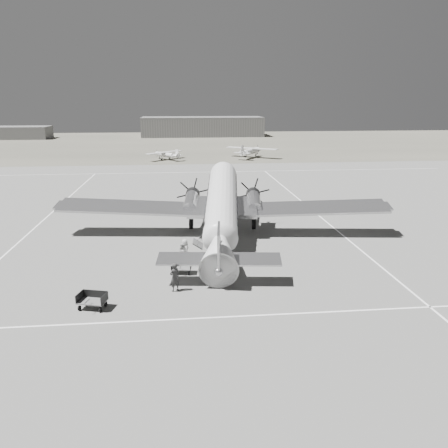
{
  "coord_description": "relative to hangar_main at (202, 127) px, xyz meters",
  "views": [
    {
      "loc": [
        -3.27,
        -37.27,
        12.44
      ],
      "look_at": [
        0.35,
        -1.6,
        2.2
      ],
      "focal_mm": 35.0,
      "sensor_mm": 36.0,
      "label": 1
    }
  ],
  "objects": [
    {
      "name": "ramp_agent",
      "position": [
        -8.18,
        -125.33,
        -2.37
      ],
      "size": [
        0.75,
        0.94,
        1.86
      ],
      "primitive_type": "imported",
      "rotation": [
        0.0,
        0.0,
        1.52
      ],
      "color": "#B5B5B3",
      "rests_on": "ground"
    },
    {
      "name": "shed_secondary",
      "position": [
        -60.0,
        -5.0,
        -1.3
      ],
      "size": [
        18.0,
        10.0,
        4.0
      ],
      "primitive_type": "cube",
      "color": "#595959",
      "rests_on": "ground"
    },
    {
      "name": "taxi_line_left",
      "position": [
        -23.0,
        -110.0,
        -3.29
      ],
      "size": [
        0.15,
        60.0,
        0.01
      ],
      "primitive_type": "cube",
      "color": "white",
      "rests_on": "ground"
    },
    {
      "name": "baggage_cart_near",
      "position": [
        -8.37,
        -126.92,
        -2.87
      ],
      "size": [
        1.67,
        1.28,
        0.87
      ],
      "primitive_type": null,
      "rotation": [
        0.0,
        0.0,
        -0.13
      ],
      "color": "#595959",
      "rests_on": "ground"
    },
    {
      "name": "passenger",
      "position": [
        -8.05,
        -124.16,
        -2.42
      ],
      "size": [
        0.84,
        1.01,
        1.76
      ],
      "primitive_type": "imported",
      "rotation": [
        0.0,
        0.0,
        1.96
      ],
      "color": "#AAAAA8",
      "rests_on": "ground"
    },
    {
      "name": "ground_crew",
      "position": [
        -8.83,
        -129.97,
        -2.3
      ],
      "size": [
        0.87,
        0.81,
        2.0
      ],
      "primitive_type": "imported",
      "rotation": [
        0.0,
        0.0,
        3.74
      ],
      "color": "#2A2A2A",
      "rests_on": "ground"
    },
    {
      "name": "taxi_line_horizon",
      "position": [
        -5.0,
        -80.0,
        -3.29
      ],
      "size": [
        90.0,
        0.15,
        0.01
      ],
      "primitive_type": "cube",
      "color": "white",
      "rests_on": "ground"
    },
    {
      "name": "light_plane_left",
      "position": [
        -11.15,
        -62.8,
        -2.33
      ],
      "size": [
        12.01,
        11.88,
        1.94
      ],
      "primitive_type": null,
      "rotation": [
        0.0,
        0.0,
        0.74
      ],
      "color": "silver",
      "rests_on": "ground"
    },
    {
      "name": "taxi_line_near",
      "position": [
        -5.0,
        -134.0,
        -3.29
      ],
      "size": [
        60.0,
        0.15,
        0.01
      ],
      "primitive_type": "cube",
      "color": "white",
      "rests_on": "ground"
    },
    {
      "name": "taxi_line_right",
      "position": [
        7.0,
        -120.0,
        -3.29
      ],
      "size": [
        0.15,
        80.0,
        0.01
      ],
      "primitive_type": "cube",
      "color": "white",
      "rests_on": "ground"
    },
    {
      "name": "grass_infield",
      "position": [
        -5.0,
        -25.0,
        -3.3
      ],
      "size": [
        260.0,
        90.0,
        0.01
      ],
      "primitive_type": "cube",
      "color": "#615E51",
      "rests_on": "ground"
    },
    {
      "name": "hangar_main",
      "position": [
        0.0,
        0.0,
        0.0
      ],
      "size": [
        42.0,
        14.0,
        6.6
      ],
      "color": "slate",
      "rests_on": "ground"
    },
    {
      "name": "light_plane_right",
      "position": [
        7.41,
        -61.31,
        -2.05
      ],
      "size": [
        15.39,
        14.7,
        2.5
      ],
      "primitive_type": null,
      "rotation": [
        0.0,
        0.0,
        -0.57
      ],
      "color": "silver",
      "rests_on": "ground"
    },
    {
      "name": "baggage_cart_far",
      "position": [
        -13.88,
        -132.04,
        -2.8
      ],
      "size": [
        2.04,
        1.67,
        1.0
      ],
      "primitive_type": null,
      "rotation": [
        0.0,
        0.0,
        -0.26
      ],
      "color": "#595959",
      "rests_on": "ground"
    },
    {
      "name": "dc3_airliner",
      "position": [
        -4.65,
        -119.6,
        -0.29
      ],
      "size": [
        33.97,
        25.47,
        6.03
      ],
      "primitive_type": null,
      "rotation": [
        0.0,
        0.0,
        -0.12
      ],
      "color": "#B3B3B5",
      "rests_on": "ground"
    },
    {
      "name": "ground",
      "position": [
        -5.0,
        -120.0,
        -3.3
      ],
      "size": [
        260.0,
        260.0,
        0.0
      ],
      "primitive_type": "plane",
      "color": "slate",
      "rests_on": "ground"
    }
  ]
}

